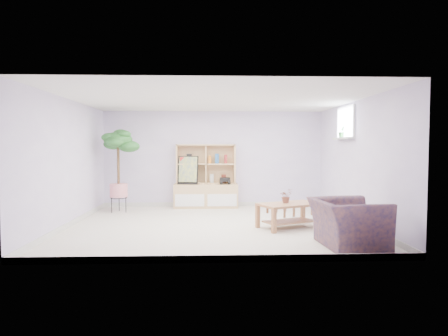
{
  "coord_description": "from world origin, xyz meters",
  "views": [
    {
      "loc": [
        -0.11,
        -7.6,
        1.5
      ],
      "look_at": [
        0.2,
        0.59,
        1.07
      ],
      "focal_mm": 32.0,
      "sensor_mm": 36.0,
      "label": 1
    }
  ],
  "objects_px": {
    "coffee_table": "(289,215)",
    "floor_tree": "(118,171)",
    "armchair": "(348,220)",
    "storage_unit": "(206,176)"
  },
  "relations": [
    {
      "from": "storage_unit",
      "to": "floor_tree",
      "type": "xyz_separation_m",
      "value": [
        -2.0,
        -0.62,
        0.18
      ]
    },
    {
      "from": "floor_tree",
      "to": "coffee_table",
      "type": "bearing_deg",
      "value": -28.19
    },
    {
      "from": "floor_tree",
      "to": "armchair",
      "type": "height_order",
      "value": "floor_tree"
    },
    {
      "from": "coffee_table",
      "to": "floor_tree",
      "type": "relative_size",
      "value": 0.58
    },
    {
      "from": "coffee_table",
      "to": "armchair",
      "type": "bearing_deg",
      "value": -91.75
    },
    {
      "from": "coffee_table",
      "to": "floor_tree",
      "type": "bearing_deg",
      "value": 127.18
    },
    {
      "from": "armchair",
      "to": "storage_unit",
      "type": "bearing_deg",
      "value": 24.14
    },
    {
      "from": "coffee_table",
      "to": "floor_tree",
      "type": "xyz_separation_m",
      "value": [
        -3.57,
        1.91,
        0.73
      ]
    },
    {
      "from": "storage_unit",
      "to": "floor_tree",
      "type": "height_order",
      "value": "floor_tree"
    },
    {
      "from": "storage_unit",
      "to": "floor_tree",
      "type": "relative_size",
      "value": 0.82
    }
  ]
}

